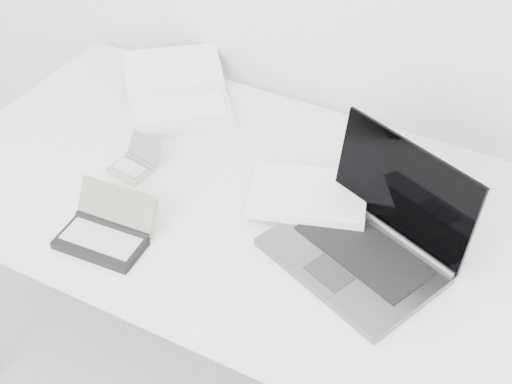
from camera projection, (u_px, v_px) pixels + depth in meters
The scene contains 5 objects.
desk at pixel (276, 221), 1.61m from camera, with size 1.60×0.80×0.73m.
laptop_large at pixel (346, 224), 1.48m from camera, with size 0.51×0.41×0.23m.
netbook_open_white at pixel (178, 100), 1.86m from camera, with size 0.42×0.43×0.06m.
pda_silver at pixel (135, 164), 1.66m from camera, with size 0.11×0.12×0.07m.
palmtop_charcoal at pixel (105, 233), 1.48m from camera, with size 0.19×0.16×0.09m.
Camera 1 is at (0.51, 0.50, 1.79)m, focal length 50.00 mm.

